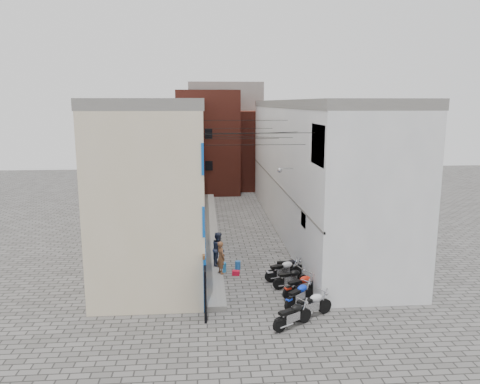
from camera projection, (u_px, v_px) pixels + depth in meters
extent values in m
plane|color=#52504D|center=(264.00, 311.00, 20.16)|extent=(90.00, 90.00, 0.00)
cube|color=slate|center=(211.00, 229.00, 32.71)|extent=(0.90, 26.00, 0.25)
cube|color=beige|center=(167.00, 171.00, 31.70)|extent=(5.00, 26.00, 8.50)
cube|color=#B76A67|center=(203.00, 174.00, 31.94)|extent=(0.10, 26.00, 0.80)
cube|color=#0B50B3|center=(204.00, 248.00, 24.52)|extent=(0.12, 10.20, 2.40)
cube|color=#0B50B3|center=(203.00, 173.00, 23.76)|extent=(0.10, 10.20, 4.00)
cube|color=slate|center=(165.00, 104.00, 30.86)|extent=(5.10, 26.00, 0.50)
cube|color=black|center=(205.00, 292.00, 19.37)|extent=(0.10, 1.20, 2.20)
cube|color=silver|center=(312.00, 170.00, 32.48)|extent=(5.00, 26.00, 8.50)
cube|color=#0B50B3|center=(319.00, 145.00, 20.51)|extent=(0.10, 2.40, 1.80)
cube|color=white|center=(304.00, 219.00, 23.71)|extent=(0.08, 1.00, 0.70)
cylinder|color=#B2B2B7|center=(287.00, 168.00, 26.20)|extent=(0.80, 0.06, 0.06)
sphere|color=#B2B2B7|center=(280.00, 170.00, 26.19)|extent=(0.28, 0.28, 0.28)
cube|color=slate|center=(314.00, 104.00, 31.63)|extent=(5.10, 26.00, 0.50)
cube|color=slate|center=(277.00, 182.00, 32.45)|extent=(0.10, 26.00, 0.12)
cube|color=maroon|center=(208.00, 142.00, 46.48)|extent=(6.00, 6.00, 10.00)
cube|color=maroon|center=(256.00, 149.00, 49.01)|extent=(5.00, 6.00, 8.00)
cube|color=slate|center=(225.00, 133.00, 52.42)|extent=(8.00, 5.00, 11.00)
cube|color=black|center=(230.00, 184.00, 44.61)|extent=(2.00, 0.30, 2.40)
cylinder|color=black|center=(260.00, 133.00, 20.71)|extent=(5.20, 0.02, 0.02)
cylinder|color=black|center=(255.00, 145.00, 22.80)|extent=(5.20, 0.02, 0.02)
cylinder|color=black|center=(250.00, 133.00, 25.17)|extent=(5.20, 0.02, 0.02)
cylinder|color=black|center=(246.00, 120.00, 27.51)|extent=(5.20, 0.02, 0.02)
cylinder|color=black|center=(241.00, 139.00, 30.69)|extent=(5.20, 0.02, 0.02)
cylinder|color=black|center=(238.00, 129.00, 33.53)|extent=(5.20, 0.02, 0.02)
cylinder|color=black|center=(253.00, 133.00, 23.68)|extent=(5.65, 2.07, 0.02)
cylinder|color=black|center=(247.00, 137.00, 26.70)|extent=(5.80, 1.58, 0.02)
imported|color=brown|center=(221.00, 257.00, 23.73)|extent=(0.60, 0.72, 1.69)
imported|color=#2F3447|center=(219.00, 249.00, 24.99)|extent=(0.84, 0.99, 1.80)
cylinder|color=#2373B1|center=(223.00, 267.00, 24.76)|extent=(0.42, 0.42, 0.51)
cylinder|color=#225FAE|center=(238.00, 265.00, 25.10)|extent=(0.40, 0.40, 0.47)
cube|color=red|center=(236.00, 273.00, 24.31)|extent=(0.42, 0.35, 0.23)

